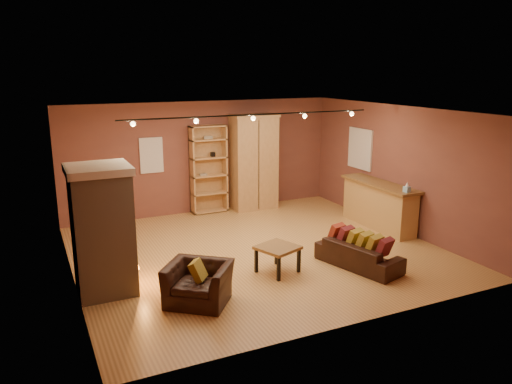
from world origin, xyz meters
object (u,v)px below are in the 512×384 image
armoire (254,162)px  armchair (198,277)px  bar_counter (379,205)px  loveseat (359,249)px  bookcase (208,168)px  fireplace (103,230)px  coffee_table (278,250)px

armoire → armchair: 5.56m
armoire → bar_counter: bearing=-54.5°
armoire → bar_counter: 3.38m
armchair → loveseat: bearing=40.0°
armoire → bookcase: bearing=170.7°
fireplace → bookcase: (3.13, 3.73, 0.07)m
fireplace → bar_counter: fireplace is taller
loveseat → coffee_table: bearing=58.9°
bar_counter → coffee_table: size_ratio=2.63×
bookcase → armchair: bearing=-111.6°
coffee_table → bookcase: bearing=87.1°
bookcase → armchair: size_ratio=1.92×
fireplace → loveseat: 4.55m
loveseat → armchair: bearing=76.5°
fireplace → armoire: (4.32, 3.54, 0.17)m
bookcase → loveseat: size_ratio=1.30×
armoire → coffee_table: (-1.40, -4.04, -0.81)m
loveseat → armchair: armchair is taller
bookcase → bar_counter: 4.29m
bar_counter → bookcase: bearing=137.1°
fireplace → coffee_table: fireplace is taller
coffee_table → armoire: bearing=70.9°
bar_counter → coffee_table: bearing=-157.9°
armoire → bar_counter: armoire is taller
fireplace → bookcase: 4.87m
bar_counter → armchair: 5.34m
armchair → bar_counter: bearing=58.5°
fireplace → armoire: armoire is taller
loveseat → armchair: 3.15m
fireplace → bar_counter: bearing=7.7°
coffee_table → armchair: bearing=-162.7°
armoire → fireplace: bearing=-140.7°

